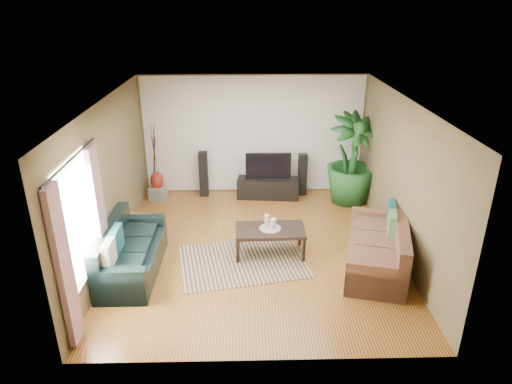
{
  "coord_description": "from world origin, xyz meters",
  "views": [
    {
      "loc": [
        -0.18,
        -7.2,
        4.23
      ],
      "look_at": [
        0.0,
        0.2,
        1.05
      ],
      "focal_mm": 32.0,
      "sensor_mm": 36.0,
      "label": 1
    }
  ],
  "objects_px": {
    "television": "(268,166)",
    "pedestal": "(158,193)",
    "sofa_right": "(377,243)",
    "vase": "(157,181)",
    "tv_stand": "(268,188)",
    "sofa_left": "(132,249)",
    "speaker_left": "(204,174)",
    "side_table": "(138,231)",
    "potted_plant": "(352,159)",
    "coffee_table": "(270,241)",
    "speaker_right": "(302,174)"
  },
  "relations": [
    {
      "from": "sofa_left",
      "to": "potted_plant",
      "type": "height_order",
      "value": "potted_plant"
    },
    {
      "from": "sofa_left",
      "to": "speaker_left",
      "type": "xyz_separation_m",
      "value": [
        0.92,
        3.17,
        0.1
      ]
    },
    {
      "from": "vase",
      "to": "tv_stand",
      "type": "bearing_deg",
      "value": 1.93
    },
    {
      "from": "sofa_right",
      "to": "potted_plant",
      "type": "distance_m",
      "value": 2.73
    },
    {
      "from": "speaker_left",
      "to": "coffee_table",
      "type": "bearing_deg",
      "value": -61.13
    },
    {
      "from": "coffee_table",
      "to": "tv_stand",
      "type": "distance_m",
      "value": 2.48
    },
    {
      "from": "speaker_right",
      "to": "tv_stand",
      "type": "bearing_deg",
      "value": -176.01
    },
    {
      "from": "sofa_left",
      "to": "potted_plant",
      "type": "distance_m",
      "value": 5.05
    },
    {
      "from": "sofa_left",
      "to": "speaker_left",
      "type": "relative_size",
      "value": 1.83
    },
    {
      "from": "tv_stand",
      "to": "speaker_right",
      "type": "relative_size",
      "value": 1.42
    },
    {
      "from": "sofa_right",
      "to": "speaker_right",
      "type": "distance_m",
      "value": 3.21
    },
    {
      "from": "tv_stand",
      "to": "television",
      "type": "relative_size",
      "value": 1.36
    },
    {
      "from": "speaker_left",
      "to": "side_table",
      "type": "xyz_separation_m",
      "value": [
        -1.03,
        -2.24,
        -0.26
      ]
    },
    {
      "from": "sofa_left",
      "to": "sofa_right",
      "type": "xyz_separation_m",
      "value": [
        4.07,
        0.09,
        0.0
      ]
    },
    {
      "from": "sofa_right",
      "to": "coffee_table",
      "type": "distance_m",
      "value": 1.83
    },
    {
      "from": "television",
      "to": "speaker_right",
      "type": "bearing_deg",
      "value": 10.52
    },
    {
      "from": "vase",
      "to": "side_table",
      "type": "height_order",
      "value": "vase"
    },
    {
      "from": "sofa_right",
      "to": "potted_plant",
      "type": "height_order",
      "value": "potted_plant"
    },
    {
      "from": "speaker_right",
      "to": "side_table",
      "type": "bearing_deg",
      "value": -153.71
    },
    {
      "from": "speaker_right",
      "to": "pedestal",
      "type": "relative_size",
      "value": 3.05
    },
    {
      "from": "sofa_right",
      "to": "speaker_right",
      "type": "relative_size",
      "value": 2.11
    },
    {
      "from": "sofa_left",
      "to": "television",
      "type": "distance_m",
      "value": 3.87
    },
    {
      "from": "sofa_left",
      "to": "sofa_right",
      "type": "relative_size",
      "value": 0.93
    },
    {
      "from": "potted_plant",
      "to": "television",
      "type": "bearing_deg",
      "value": 171.65
    },
    {
      "from": "television",
      "to": "pedestal",
      "type": "relative_size",
      "value": 3.17
    },
    {
      "from": "sofa_right",
      "to": "side_table",
      "type": "relative_size",
      "value": 3.96
    },
    {
      "from": "sofa_right",
      "to": "coffee_table",
      "type": "xyz_separation_m",
      "value": [
        -1.77,
        0.43,
        -0.18
      ]
    },
    {
      "from": "tv_stand",
      "to": "coffee_table",
      "type": "bearing_deg",
      "value": -86.35
    },
    {
      "from": "sofa_right",
      "to": "vase",
      "type": "xyz_separation_m",
      "value": [
        -4.16,
        2.83,
        0.04
      ]
    },
    {
      "from": "potted_plant",
      "to": "side_table",
      "type": "distance_m",
      "value": 4.72
    },
    {
      "from": "television",
      "to": "potted_plant",
      "type": "distance_m",
      "value": 1.83
    },
    {
      "from": "potted_plant",
      "to": "coffee_table",
      "type": "bearing_deg",
      "value": -130.18
    },
    {
      "from": "sofa_right",
      "to": "television",
      "type": "bearing_deg",
      "value": -135.22
    },
    {
      "from": "sofa_left",
      "to": "vase",
      "type": "height_order",
      "value": "sofa_left"
    },
    {
      "from": "coffee_table",
      "to": "vase",
      "type": "height_order",
      "value": "vase"
    },
    {
      "from": "pedestal",
      "to": "television",
      "type": "bearing_deg",
      "value": 2.4
    },
    {
      "from": "sofa_right",
      "to": "vase",
      "type": "distance_m",
      "value": 5.03
    },
    {
      "from": "sofa_left",
      "to": "vase",
      "type": "distance_m",
      "value": 2.92
    },
    {
      "from": "television",
      "to": "speaker_left",
      "type": "height_order",
      "value": "television"
    },
    {
      "from": "sofa_right",
      "to": "potted_plant",
      "type": "xyz_separation_m",
      "value": [
        0.12,
        2.67,
        0.56
      ]
    },
    {
      "from": "speaker_right",
      "to": "vase",
      "type": "height_order",
      "value": "speaker_right"
    },
    {
      "from": "side_table",
      "to": "coffee_table",
      "type": "bearing_deg",
      "value": -9.68
    },
    {
      "from": "sofa_right",
      "to": "side_table",
      "type": "bearing_deg",
      "value": -86.49
    },
    {
      "from": "potted_plant",
      "to": "side_table",
      "type": "height_order",
      "value": "potted_plant"
    },
    {
      "from": "television",
      "to": "pedestal",
      "type": "bearing_deg",
      "value": -177.6
    },
    {
      "from": "coffee_table",
      "to": "television",
      "type": "bearing_deg",
      "value": 86.88
    },
    {
      "from": "tv_stand",
      "to": "television",
      "type": "bearing_deg",
      "value": 95.68
    },
    {
      "from": "sofa_right",
      "to": "side_table",
      "type": "distance_m",
      "value": 4.27
    },
    {
      "from": "side_table",
      "to": "sofa_left",
      "type": "bearing_deg",
      "value": -83.33
    },
    {
      "from": "sofa_right",
      "to": "pedestal",
      "type": "relative_size",
      "value": 6.43
    }
  ]
}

